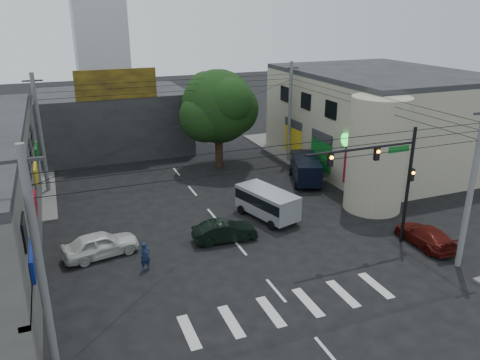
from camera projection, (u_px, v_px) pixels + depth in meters
ground at (253, 263)px, 26.32m from camera, size 160.00×160.00×0.00m
sidewalk_far_right at (344, 147)px, 48.28m from camera, size 16.00×16.00×0.15m
building_right at (378, 120)px, 42.58m from camera, size 14.00×18.00×8.00m
corner_column at (376, 155)px, 32.28m from camera, size 4.00×4.00×8.00m
building_far at (113, 121)px, 46.58m from camera, size 14.00×10.00×6.00m
billboard at (116, 84)px, 40.84m from camera, size 7.00×0.30×2.60m
street_tree at (218, 107)px, 40.68m from camera, size 6.40×6.40×8.70m
traffic_gantry at (387, 170)px, 26.52m from camera, size 7.10×0.35×7.20m
utility_pole_near_left at (40, 264)px, 17.15m from camera, size 0.32×0.32×9.20m
utility_pole_near_right at (471, 188)px, 24.48m from camera, size 0.32×0.32×9.20m
utility_pole_far_left at (40, 135)px, 35.04m from camera, size 0.32×0.32×9.20m
utility_pole_far_right at (290, 113)px, 42.37m from camera, size 0.32×0.32×9.20m
dark_sedan at (225, 231)px, 28.64m from camera, size 1.95×4.13×1.29m
white_compact at (101, 244)px, 26.83m from camera, size 3.25×4.90×1.46m
maroon_sedan at (425, 235)px, 28.14m from camera, size 2.04×4.38×1.24m
silver_minivan at (267, 204)px, 31.66m from camera, size 5.68×4.41×2.00m
navy_van at (305, 170)px, 38.41m from camera, size 6.41×5.36×2.04m
traffic_officer at (145, 257)px, 25.33m from camera, size 0.76×0.65×1.63m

